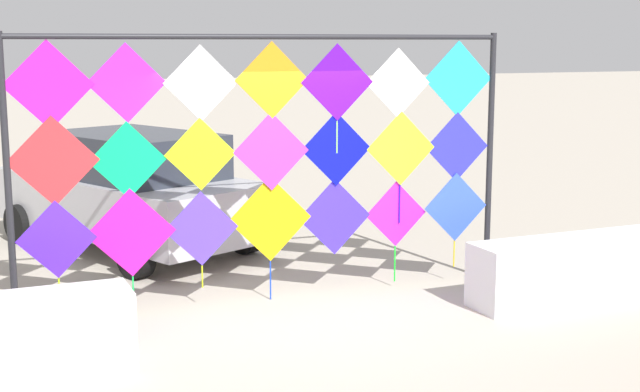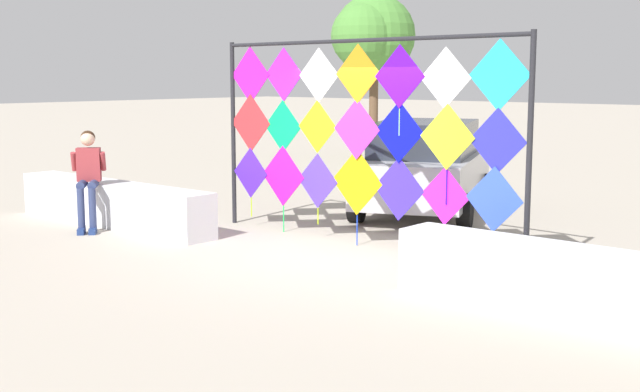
# 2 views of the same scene
# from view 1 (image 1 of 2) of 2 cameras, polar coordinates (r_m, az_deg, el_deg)

# --- Properties ---
(ground) EXTENTS (120.00, 120.00, 0.00)m
(ground) POSITION_cam_1_polar(r_m,az_deg,el_deg) (9.02, -1.00, -8.21)
(ground) COLOR #ADA393
(kite_display_rack) EXTENTS (5.42, 0.38, 2.98)m
(kite_display_rack) POSITION_cam_1_polar(r_m,az_deg,el_deg) (9.45, -3.36, 3.40)
(kite_display_rack) COLOR #232328
(kite_display_rack) RESTS_ON ground
(parked_car) EXTENTS (3.26, 4.49, 1.60)m
(parked_car) POSITION_cam_1_polar(r_m,az_deg,el_deg) (12.32, -12.17, 0.38)
(parked_car) COLOR #B7B7BC
(parked_car) RESTS_ON ground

